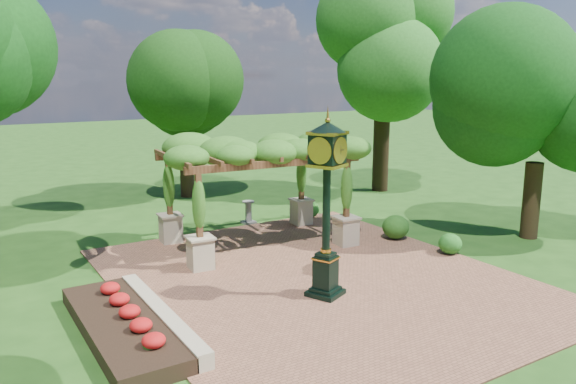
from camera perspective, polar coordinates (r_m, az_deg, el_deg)
ground at (r=14.89m, az=5.16°, el=-10.01°), size 120.00×120.00×0.00m
brick_plaza at (r=15.63m, az=2.94°, el=-8.81°), size 10.00×12.00×0.04m
border_wall at (r=13.22m, az=-12.75°, el=-12.23°), size 0.35×5.00×0.40m
flower_bed at (r=13.00m, az=-16.59°, el=-12.96°), size 1.50×5.00×0.36m
pedestal_clock at (r=13.75m, az=3.97°, el=-0.12°), size 1.16×1.16×4.48m
pergola at (r=18.13m, az=-3.21°, el=3.78°), size 6.04×4.04×3.65m
sundial at (r=21.29m, az=-4.04°, el=-2.21°), size 0.48×0.48×0.87m
shrub_front at (r=18.28m, az=16.15°, el=-5.07°), size 0.78×0.78×0.65m
shrub_mid at (r=19.49m, az=10.88°, el=-3.51°), size 1.17×1.17×0.82m
shrub_back at (r=22.04m, az=2.26°, el=-1.75°), size 0.84×0.84×0.65m
tree_north at (r=25.89m, az=-10.53°, el=9.99°), size 4.35×4.35×6.98m
tree_east_far at (r=27.29m, az=9.78°, el=14.46°), size 4.42×4.42×10.04m
tree_east_near at (r=20.52m, az=24.27°, el=8.41°), size 4.43×4.43×6.79m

